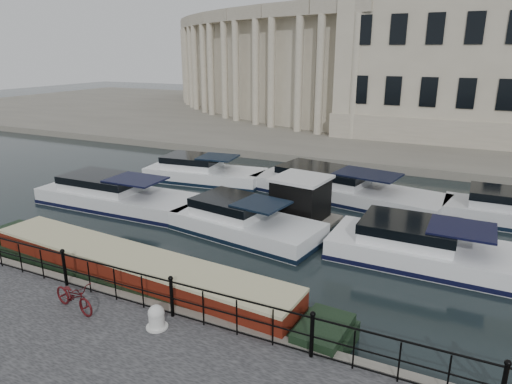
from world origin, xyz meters
TOP-DOWN VIEW (x-y plane):
  - ground_plane at (0.00, 0.00)m, footprint 160.00×160.00m
  - far_bank at (0.00, 39.00)m, footprint 120.00×42.00m
  - railing at (0.00, -2.25)m, footprint 24.14×0.14m
  - civic_building at (-1.00, 34.71)m, footprint 53.55×31.84m
  - bicycle at (-2.65, -3.18)m, footprint 1.73×0.86m
  - mooring_bollard at (-0.05, -2.88)m, footprint 0.58×0.58m
  - narrowboat at (-2.66, -0.72)m, footprint 14.76×2.97m
  - harbour_hut at (0.11, 7.50)m, footprint 3.47×3.01m
  - cabin_cruisers at (-0.59, 8.48)m, footprint 26.07×10.94m

SIDE VIEW (x-z plane):
  - ground_plane at x=0.00m, z-range 0.00..0.00m
  - far_bank at x=0.00m, z-range 0.00..0.55m
  - narrowboat at x=-2.66m, z-range -0.40..1.13m
  - cabin_cruisers at x=-0.59m, z-range -0.63..1.36m
  - mooring_bollard at x=-0.05m, z-range 0.53..1.18m
  - harbour_hut at x=0.11m, z-range -0.14..2.05m
  - bicycle at x=-2.65m, z-range 0.55..1.42m
  - railing at x=0.00m, z-range 0.59..1.81m
  - civic_building at x=-1.00m, z-range -1.39..15.46m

